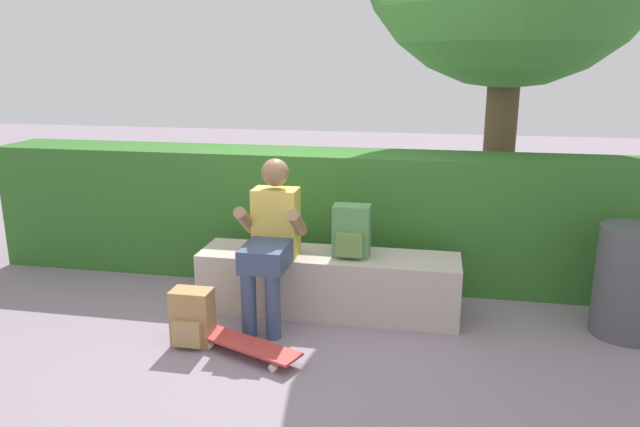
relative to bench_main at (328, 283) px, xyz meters
name	(u,v)px	position (x,y,z in m)	size (l,w,h in m)	color
ground_plane	(318,334)	(0.00, -0.42, -0.24)	(24.00, 24.00, 0.00)	gray
bench_main	(328,283)	(0.00, 0.00, 0.00)	(2.03, 0.49, 0.48)	#B4A69B
person_skater	(271,236)	(-0.40, -0.22, 0.43)	(0.49, 0.62, 1.23)	gold
skateboard_near_person	(247,345)	(-0.41, -0.82, -0.17)	(0.82, 0.49, 0.09)	#BC3833
backpack_on_bench	(351,232)	(0.18, -0.01, 0.43)	(0.28, 0.23, 0.40)	#51894C
backpack_on_ground	(192,318)	(-0.84, -0.73, -0.05)	(0.28, 0.23, 0.40)	#A37A47
hedge_row	(333,215)	(-0.10, 0.80, 0.34)	(6.30, 0.61, 1.15)	#306826
trash_bin	(632,282)	(2.21, 0.02, 0.16)	(0.51, 0.51, 0.81)	#4C4C51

